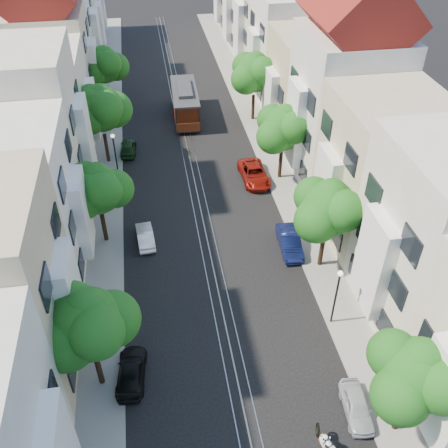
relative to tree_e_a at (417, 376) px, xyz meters
name	(u,v)px	position (x,y,z in m)	size (l,w,h in m)	color
ground	(186,139)	(-7.26, 31.02, -4.40)	(200.00, 200.00, 0.00)	black
sidewalk_east	(259,133)	(-0.01, 31.02, -4.34)	(2.50, 80.00, 0.12)	gray
sidewalk_west	(109,145)	(-14.51, 31.02, -4.34)	(2.50, 80.00, 0.12)	gray
rail_left	(180,140)	(-7.81, 31.02, -4.39)	(0.06, 80.00, 0.02)	gray
rail_slot	(186,139)	(-7.26, 31.02, -4.39)	(0.06, 80.00, 0.02)	gray
rail_right	(191,139)	(-6.71, 31.02, -4.39)	(0.06, 80.00, 0.02)	gray
lane_line	(186,139)	(-7.26, 31.02, -4.40)	(0.08, 80.00, 0.01)	tan
townhouses_east	(311,80)	(4.61, 30.94, 0.79)	(7.75, 72.00, 12.00)	beige
townhouses_west	(46,98)	(-19.13, 30.94, 0.68)	(7.75, 72.00, 11.76)	silver
tree_e_a	(417,376)	(0.00, 0.00, 0.00)	(4.72, 3.87, 6.27)	black
tree_e_b	(329,210)	(0.00, 12.00, 0.34)	(4.93, 4.08, 6.68)	black
tree_e_c	(284,129)	(0.00, 23.00, 0.20)	(4.84, 3.99, 6.52)	black
tree_e_d	(255,73)	(0.00, 34.00, 0.47)	(5.01, 4.16, 6.85)	black
tree_w_a	(89,325)	(-14.40, 5.00, 0.34)	(4.93, 4.08, 6.68)	black
tree_w_b	(98,191)	(-14.40, 17.00, 0.00)	(4.72, 3.87, 6.27)	black
tree_w_c	(101,109)	(-14.40, 28.00, 0.67)	(5.13, 4.28, 7.09)	black
tree_w_d	(105,66)	(-14.40, 39.00, 0.20)	(4.84, 3.99, 6.52)	black
lamp_east	(337,290)	(-0.96, 7.02, -1.55)	(0.32, 0.32, 4.16)	black
lamp_west	(115,150)	(-13.56, 25.02, -1.55)	(0.32, 0.32, 4.16)	black
sportbike_rider	(326,444)	(-3.90, -0.58, -3.63)	(0.74, 1.74, 1.39)	black
cable_car	(185,101)	(-6.76, 35.58, -2.60)	(2.70, 7.96, 3.03)	black
parked_car_e_near	(357,406)	(-1.66, 1.17, -3.87)	(1.25, 3.11, 1.06)	silver
parked_car_e_mid	(290,242)	(-1.66, 13.98, -3.77)	(1.33, 3.81, 1.26)	#0C133E
parked_car_e_far	(254,174)	(-2.27, 23.04, -3.77)	(2.10, 4.55, 1.26)	maroon
parked_car_w_near	(131,371)	(-12.86, 5.11, -3.87)	(1.49, 3.66, 1.06)	black
parked_car_w_mid	(145,236)	(-11.66, 16.40, -3.86)	(1.14, 3.26, 1.08)	white
parked_car_w_far	(128,147)	(-12.69, 29.34, -3.82)	(1.35, 3.37, 1.15)	black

